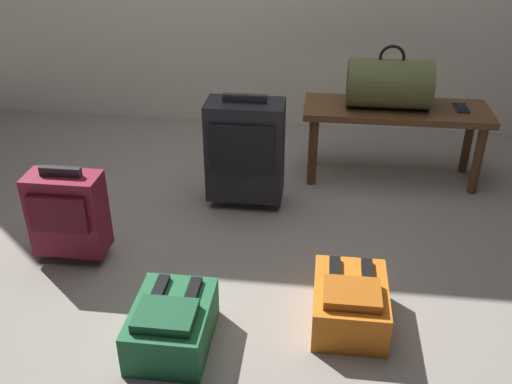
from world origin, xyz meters
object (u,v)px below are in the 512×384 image
at_px(cell_phone, 461,108).
at_px(suitcase_upright_charcoal, 245,150).
at_px(suitcase_small_burgundy, 68,213).
at_px(duffel_bag_olive, 389,83).
at_px(bench, 395,119).
at_px(backpack_green, 172,324).
at_px(backpack_orange, 350,303).

xyz_separation_m(cell_phone, suitcase_upright_charcoal, (-1.12, -0.41, -0.12)).
bearing_deg(suitcase_small_burgundy, cell_phone, 28.72).
bearing_deg(duffel_bag_olive, cell_phone, 2.37).
height_order(duffel_bag_olive, cell_phone, duffel_bag_olive).
bearing_deg(suitcase_small_burgundy, bench, 33.55).
height_order(duffel_bag_olive, backpack_green, duffel_bag_olive).
bearing_deg(backpack_orange, bench, 78.71).
distance_m(duffel_bag_olive, cell_phone, 0.42).
bearing_deg(bench, suitcase_small_burgundy, -146.45).
relative_size(bench, backpack_green, 2.63).
distance_m(bench, suitcase_small_burgundy, 1.78).
distance_m(backpack_orange, backpack_green, 0.68).
bearing_deg(suitcase_upright_charcoal, suitcase_small_burgundy, -139.94).
bearing_deg(backpack_green, bench, 58.29).
bearing_deg(suitcase_small_burgundy, duffel_bag_olive, 34.58).
height_order(bench, suitcase_small_burgundy, suitcase_small_burgundy).
bearing_deg(suitcase_small_burgundy, suitcase_upright_charcoal, 40.06).
relative_size(duffel_bag_olive, suitcase_upright_charcoal, 0.73).
bearing_deg(suitcase_upright_charcoal, bench, 26.67).
distance_m(cell_phone, backpack_orange, 1.45).
xyz_separation_m(suitcase_small_burgundy, backpack_orange, (1.23, -0.28, -0.15)).
xyz_separation_m(duffel_bag_olive, backpack_green, (-0.85, -1.46, -0.47)).
height_order(suitcase_upright_charcoal, backpack_green, suitcase_upright_charcoal).
height_order(cell_phone, suitcase_upright_charcoal, suitcase_upright_charcoal).
bearing_deg(backpack_orange, suitcase_small_burgundy, 167.21).
bearing_deg(cell_phone, bench, -177.24).
bearing_deg(backpack_green, cell_phone, 49.90).
bearing_deg(bench, duffel_bag_olive, -180.00).
distance_m(cell_phone, suitcase_upright_charcoal, 1.20).
relative_size(duffel_bag_olive, backpack_orange, 1.16).
bearing_deg(suitcase_upright_charcoal, cell_phone, 19.99).
bearing_deg(suitcase_upright_charcoal, backpack_orange, -58.88).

